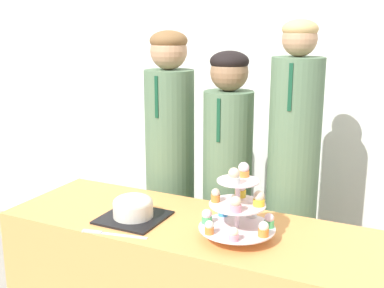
% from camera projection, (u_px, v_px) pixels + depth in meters
% --- Properties ---
extents(wall_back, '(9.00, 0.06, 2.70)m').
position_uv_depth(wall_back, '(271.00, 70.00, 2.98)').
color(wall_back, silver).
rests_on(wall_back, ground_plane).
extents(round_cake, '(0.27, 0.27, 0.11)m').
position_uv_depth(round_cake, '(133.00, 208.00, 2.15)').
color(round_cake, black).
rests_on(round_cake, table).
extents(cake_knife, '(0.29, 0.07, 0.01)m').
position_uv_depth(cake_knife, '(104.00, 233.00, 2.00)').
color(cake_knife, silver).
rests_on(cake_knife, table).
extents(cupcake_stand, '(0.31, 0.31, 0.32)m').
position_uv_depth(cupcake_stand, '(238.00, 208.00, 1.93)').
color(cupcake_stand, silver).
rests_on(cupcake_stand, table).
extents(student_0, '(0.27, 0.28, 1.59)m').
position_uv_depth(student_0, '(170.00, 177.00, 2.74)').
color(student_0, '#567556').
rests_on(student_0, ground_plane).
extents(student_1, '(0.26, 0.27, 1.50)m').
position_uv_depth(student_1, '(227.00, 193.00, 2.61)').
color(student_1, '#567556').
rests_on(student_1, ground_plane).
extents(student_2, '(0.26, 0.26, 1.65)m').
position_uv_depth(student_2, '(292.00, 192.00, 2.44)').
color(student_2, '#567556').
rests_on(student_2, ground_plane).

